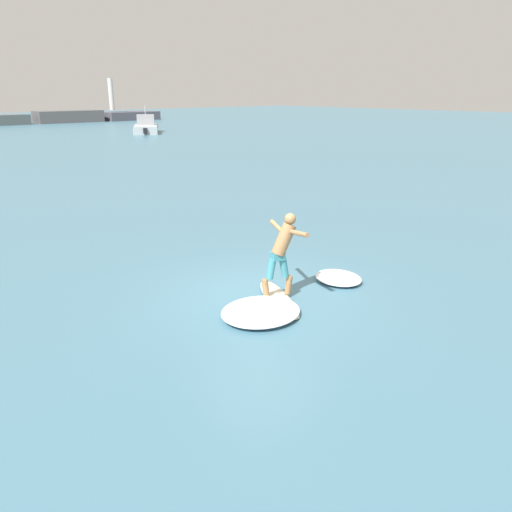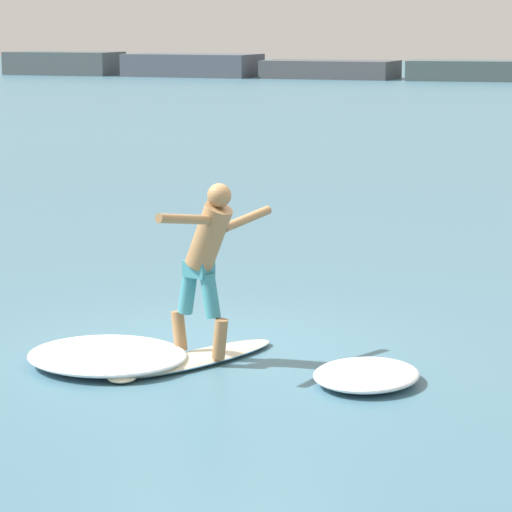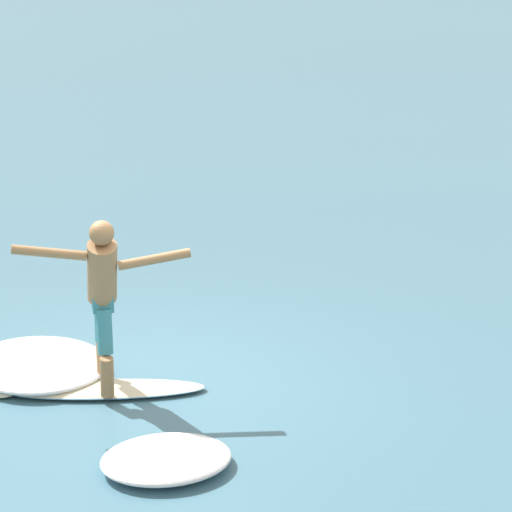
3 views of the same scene
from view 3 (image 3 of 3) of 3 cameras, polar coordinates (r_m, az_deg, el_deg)
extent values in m
plane|color=#437186|center=(12.17, -5.00, -5.93)|extent=(200.00, 200.00, 0.00)
ellipsoid|color=beige|center=(11.94, -7.08, -6.24)|extent=(1.32, 1.94, 0.08)
ellipsoid|color=beige|center=(12.05, -11.80, -6.28)|extent=(0.36, 0.36, 0.07)
ellipsoid|color=#2870B2|center=(11.94, -7.08, -6.24)|extent=(1.34, 1.96, 0.04)
cone|color=black|center=(11.96, -3.24, -6.64)|extent=(0.07, 0.07, 0.14)
cone|color=black|center=(12.08, -3.90, -6.40)|extent=(0.07, 0.07, 0.14)
cone|color=black|center=(11.83, -3.90, -6.91)|extent=(0.07, 0.07, 0.14)
cylinder|color=#996F46|center=(11.61, -7.02, -5.66)|extent=(0.21, 0.18, 0.41)
cylinder|color=teal|center=(11.57, -7.14, -3.55)|extent=(0.26, 0.22, 0.45)
cylinder|color=#996F46|center=(12.10, -7.22, -4.73)|extent=(0.21, 0.18, 0.41)
cylinder|color=teal|center=(11.84, -7.25, -3.07)|extent=(0.26, 0.22, 0.45)
cube|color=teal|center=(11.62, -7.24, -2.13)|extent=(0.31, 0.28, 0.16)
cylinder|color=#996F46|center=(11.39, -7.25, -0.74)|extent=(0.58, 0.44, 0.70)
sphere|color=#996F46|center=(11.15, -7.28, 1.08)|extent=(0.23, 0.23, 0.23)
cylinder|color=#996F46|center=(11.31, -4.81, -0.15)|extent=(0.35, 0.68, 0.21)
cylinder|color=#996F46|center=(11.21, -9.71, 0.15)|extent=(0.32, 0.68, 0.20)
ellipsoid|color=white|center=(10.39, -4.25, -9.51)|extent=(1.12, 1.25, 0.17)
ellipsoid|color=white|center=(12.50, -10.26, -5.04)|extent=(1.64, 1.46, 0.19)
camera|label=1|loc=(17.10, -39.99, 11.13)|focal=35.00mm
camera|label=2|loc=(9.02, -76.24, -4.96)|focal=85.00mm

